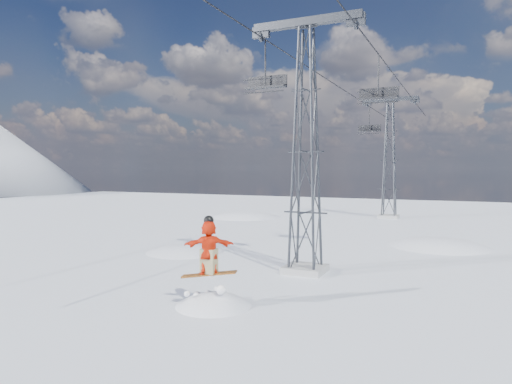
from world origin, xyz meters
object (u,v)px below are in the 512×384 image
lift_tower_near (306,152)px  lift_tower_far (389,161)px  snowboarder_jump (214,352)px  lift_chair_near (266,83)px

lift_tower_near → lift_tower_far: (0.00, 25.00, 0.00)m
lift_tower_near → snowboarder_jump: lift_tower_near is taller
lift_tower_near → snowboarder_jump: (-1.26, -6.16, -7.08)m
snowboarder_jump → lift_chair_near: lift_chair_near is taller
lift_tower_near → snowboarder_jump: bearing=-101.5°
lift_tower_far → lift_tower_near: bearing=-90.0°
snowboarder_jump → lift_chair_near: 12.44m
snowboarder_jump → lift_tower_near: bearing=78.5°
lift_tower_far → lift_chair_near: bearing=-95.1°
lift_tower_near → lift_tower_far: bearing=90.0°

